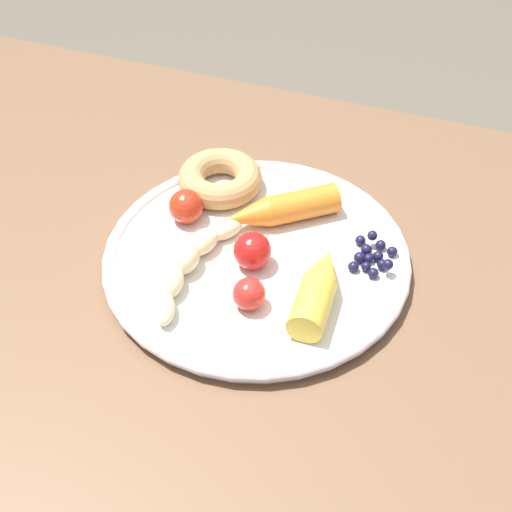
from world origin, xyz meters
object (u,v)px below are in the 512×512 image
Objects in this scene: dining_table at (246,347)px; carrot_yellow at (317,289)px; donut at (220,178)px; banana at (189,262)px; carrot_orange at (279,209)px; tomato_mid at (249,294)px; plate at (256,258)px; blueberry_pile at (372,256)px; tomato_far at (256,251)px; tomato_near at (186,206)px.

carrot_yellow reaches higher than dining_table.
carrot_yellow is 0.20m from donut.
carrot_yellow is (0.13, 0.00, 0.00)m from banana.
carrot_orange is 3.82× the size of tomato_mid.
donut reaches higher than plate.
banana is at bearing -171.84° from dining_table.
tomato_mid is (0.02, -0.03, 0.12)m from dining_table.
carrot_yellow is at bearing -27.51° from plate.
carrot_orange reaches higher than donut.
tomato_mid is (-0.10, -0.10, 0.01)m from blueberry_pile.
banana is 0.07m from tomato_far.
tomato_mid reaches higher than dining_table.
donut is 0.20m from blueberry_pile.
tomato_near is at bearing 138.17° from tomato_mid.
carrot_yellow reaches higher than banana.
tomato_far is at bearing -71.27° from plate.
dining_table is 7.75× the size of banana.
tomato_near is (-0.09, 0.03, 0.02)m from plate.
carrot_orange is at bearing 125.51° from carrot_yellow.
tomato_far reaches higher than banana.
banana is 1.35× the size of carrot_orange.
donut is (-0.08, 0.12, 0.12)m from dining_table.
blueberry_pile reaches higher than dining_table.
carrot_orange is 2.24× the size of blueberry_pile.
carrot_orange is 0.13m from tomato_mid.
carrot_yellow is at bearing -54.49° from carrot_orange.
carrot_yellow is (0.08, -0.01, 0.13)m from dining_table.
tomato_far reaches higher than plate.
donut is 0.06m from tomato_near.
tomato_near is 1.16× the size of tomato_mid.
tomato_mid is (-0.06, -0.03, -0.00)m from carrot_yellow.
tomato_far is (0.08, -0.10, 0.00)m from donut.
banana and donut have the same top height.
dining_table is 0.18m from blueberry_pile.
dining_table is at bearing -99.50° from tomato_far.
donut is at bearing 163.31° from blueberry_pile.
plate is at bearing 91.03° from dining_table.
tomato_far is (-0.01, 0.05, 0.00)m from tomato_mid.
plate is 8.19× the size of tomato_far.
tomato_far reaches higher than dining_table.
blueberry_pile is (0.11, 0.07, 0.12)m from dining_table.
carrot_yellow reaches higher than donut.
carrot_yellow is 0.08m from blueberry_pile.
dining_table is at bearing -88.97° from plate.
blueberry_pile is at bearing 1.30° from tomato_near.
plate is 0.09m from carrot_yellow.
tomato_near is (-0.01, -0.06, 0.00)m from donut.
tomato_near is at bearing 115.03° from banana.
donut is 0.13m from tomato_far.
dining_table is 0.17m from tomato_near.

